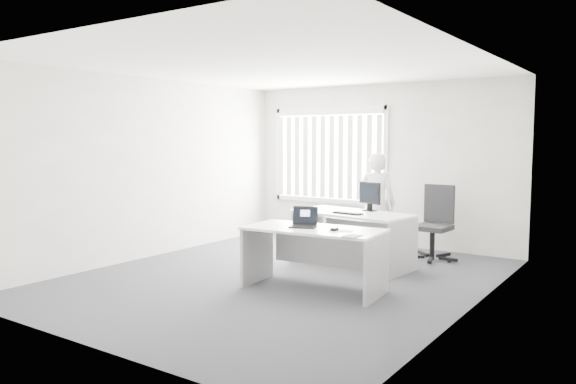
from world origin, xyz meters
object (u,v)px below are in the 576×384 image
Objects in this scene: person at (376,203)px; monitor at (370,196)px; office_chair at (434,236)px; desk_near at (314,245)px; laptop at (303,217)px; desk_far at (352,227)px.

person is 3.83× the size of monitor.
office_chair is 1.03m from person.
laptop reaches higher than desk_near.
laptop is 1.76m from monitor.
laptop is at bearing -70.64° from monitor.
person is at bearing -167.06° from office_chair.
desk_far is at bearing -96.17° from monitor.
desk_far is 1.11× the size of person.
person is (-0.91, -0.15, 0.46)m from office_chair.
office_chair is 2.74m from laptop.
desk_near is 2.63m from office_chair.
monitor reaches higher than desk_far.
office_chair is at bearing 70.62° from monitor.
laptop is (0.17, -2.44, 0.07)m from person.
laptop is at bearing 80.32° from person.
monitor is at bearing 88.55° from desk_near.
desk_far is 0.53m from monitor.
person is (-0.07, 0.96, 0.25)m from desk_far.
desk_near is 2.44m from person.
person reaches higher than monitor.
laptop is (-0.13, -0.03, 0.34)m from desk_near.
desk_near is 5.49× the size of laptop.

